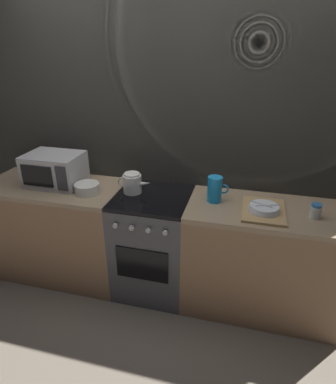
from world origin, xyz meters
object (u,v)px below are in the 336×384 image
(microwave, at_px, (55,169))
(dish_pile, at_px, (264,209))
(stove_unit, at_px, (153,243))
(kettle, at_px, (132,183))
(mixing_bowl, at_px, (87,188))
(pitcher, at_px, (215,189))
(spice_jar, at_px, (315,211))

(microwave, height_order, dish_pile, microwave)
(stove_unit, xyz_separation_m, dish_pile, (0.86, -0.06, 0.47))
(kettle, bearing_deg, mixing_bowl, -164.20)
(stove_unit, bearing_deg, dish_pile, -3.97)
(kettle, distance_m, dish_pile, 1.04)
(stove_unit, bearing_deg, kettle, 170.49)
(stove_unit, relative_size, microwave, 1.96)
(pitcher, bearing_deg, dish_pile, -14.38)
(mixing_bowl, relative_size, pitcher, 1.00)
(kettle, height_order, dish_pile, kettle)
(mixing_bowl, relative_size, spice_jar, 1.90)
(stove_unit, bearing_deg, pitcher, 4.05)
(stove_unit, height_order, pitcher, pitcher)
(microwave, xyz_separation_m, kettle, (0.69, 0.00, -0.05))
(microwave, xyz_separation_m, mixing_bowl, (0.34, -0.10, -0.10))
(kettle, relative_size, spice_jar, 2.71)
(microwave, relative_size, dish_pile, 1.15)
(kettle, relative_size, mixing_bowl, 1.42)
(stove_unit, bearing_deg, spice_jar, -2.22)
(stove_unit, distance_m, spice_jar, 1.30)
(stove_unit, bearing_deg, mixing_bowl, -172.32)
(microwave, distance_m, kettle, 0.69)
(spice_jar, bearing_deg, pitcher, 173.48)
(kettle, height_order, mixing_bowl, kettle)
(stove_unit, bearing_deg, microwave, 178.35)
(dish_pile, bearing_deg, mixing_bowl, -179.51)
(pitcher, xyz_separation_m, spice_jar, (0.71, -0.08, -0.05))
(mixing_bowl, bearing_deg, stove_unit, 7.68)
(stove_unit, distance_m, pitcher, 0.74)
(mixing_bowl, height_order, dish_pile, mixing_bowl)
(microwave, relative_size, mixing_bowl, 2.30)
(microwave, xyz_separation_m, spice_jar, (2.07, -0.07, -0.08))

